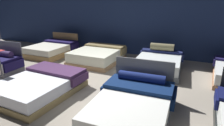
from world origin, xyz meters
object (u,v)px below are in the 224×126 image
bed_6 (159,63)px  bed_2 (133,104)px  price_sign (2,74)px  bed_5 (98,56)px  bed_4 (53,49)px  bed_1 (40,85)px

bed_6 → bed_2: bearing=-91.8°
price_sign → bed_6: bearing=41.7°
bed_5 → bed_4: bearing=177.5°
bed_2 → bed_5: bed_2 is taller
bed_4 → bed_5: size_ratio=1.02×
bed_4 → price_sign: size_ratio=1.95×
bed_4 → bed_5: 2.31m
bed_2 → bed_6: (-0.07, 2.90, 0.03)m
bed_5 → bed_6: bearing=0.3°
bed_1 → bed_2: size_ratio=0.97×
bed_2 → bed_6: bed_2 is taller
bed_6 → price_sign: price_sign is taller
bed_6 → price_sign: (-3.51, -3.13, 0.13)m
bed_2 → price_sign: price_sign is taller
bed_6 → bed_5: bearing=177.0°
bed_2 → bed_5: (-2.41, 2.89, 0.01)m
price_sign → bed_2: bearing=3.7°
bed_1 → bed_5: bearing=91.5°
price_sign → bed_4: bearing=109.4°
bed_4 → price_sign: bearing=-70.9°
bed_1 → bed_4: bearing=128.7°
bed_5 → price_sign: size_ratio=1.91×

